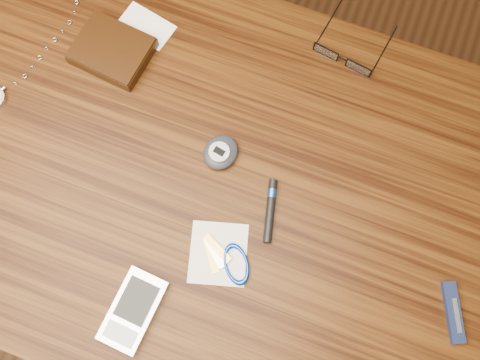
{
  "coord_description": "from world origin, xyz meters",
  "views": [
    {
      "loc": [
        0.14,
        -0.19,
        1.57
      ],
      "look_at": [
        0.06,
        0.01,
        0.76
      ],
      "focal_mm": 40.0,
      "sensor_mm": 36.0,
      "label": 1
    }
  ],
  "objects_px": {
    "desk": "(203,191)",
    "pda_phone": "(133,310)",
    "eyeglasses": "(344,57)",
    "notepad_keys": "(228,259)",
    "pocket_knife": "(453,312)",
    "pedometer": "(221,152)",
    "wallet_and_card": "(113,50)"
  },
  "relations": [
    {
      "from": "eyeglasses",
      "to": "wallet_and_card",
      "type": "bearing_deg",
      "value": -160.88
    },
    {
      "from": "desk",
      "to": "wallet_and_card",
      "type": "xyz_separation_m",
      "value": [
        -0.22,
        0.15,
        0.12
      ]
    },
    {
      "from": "notepad_keys",
      "to": "pedometer",
      "type": "bearing_deg",
      "value": 114.92
    },
    {
      "from": "notepad_keys",
      "to": "pocket_knife",
      "type": "distance_m",
      "value": 0.35
    },
    {
      "from": "eyeglasses",
      "to": "pocket_knife",
      "type": "xyz_separation_m",
      "value": [
        0.28,
        -0.34,
        -0.0
      ]
    },
    {
      "from": "wallet_and_card",
      "to": "pedometer",
      "type": "height_order",
      "value": "wallet_and_card"
    },
    {
      "from": "eyeglasses",
      "to": "pocket_knife",
      "type": "bearing_deg",
      "value": -50.28
    },
    {
      "from": "wallet_and_card",
      "to": "eyeglasses",
      "type": "bearing_deg",
      "value": 19.12
    },
    {
      "from": "desk",
      "to": "pda_phone",
      "type": "relative_size",
      "value": 8.36
    },
    {
      "from": "pocket_knife",
      "to": "eyeglasses",
      "type": "bearing_deg",
      "value": 129.72
    },
    {
      "from": "pedometer",
      "to": "pocket_knife",
      "type": "bearing_deg",
      "value": -14.66
    },
    {
      "from": "desk",
      "to": "notepad_keys",
      "type": "xyz_separation_m",
      "value": [
        0.09,
        -0.11,
        0.11
      ]
    },
    {
      "from": "pda_phone",
      "to": "pedometer",
      "type": "distance_m",
      "value": 0.28
    },
    {
      "from": "wallet_and_card",
      "to": "eyeglasses",
      "type": "distance_m",
      "value": 0.39
    },
    {
      "from": "wallet_and_card",
      "to": "eyeglasses",
      "type": "xyz_separation_m",
      "value": [
        0.37,
        0.13,
        -0.0
      ]
    },
    {
      "from": "pedometer",
      "to": "notepad_keys",
      "type": "relative_size",
      "value": 0.56
    },
    {
      "from": "pda_phone",
      "to": "notepad_keys",
      "type": "height_order",
      "value": "pda_phone"
    },
    {
      "from": "pda_phone",
      "to": "pedometer",
      "type": "bearing_deg",
      "value": 83.45
    },
    {
      "from": "desk",
      "to": "pocket_knife",
      "type": "relative_size",
      "value": 11.13
    },
    {
      "from": "eyeglasses",
      "to": "pda_phone",
      "type": "xyz_separation_m",
      "value": [
        -0.16,
        -0.51,
        -0.0
      ]
    },
    {
      "from": "eyeglasses",
      "to": "pedometer",
      "type": "xyz_separation_m",
      "value": [
        -0.13,
        -0.23,
        0.0
      ]
    },
    {
      "from": "pda_phone",
      "to": "wallet_and_card",
      "type": "bearing_deg",
      "value": 118.28
    },
    {
      "from": "pedometer",
      "to": "pocket_knife",
      "type": "xyz_separation_m",
      "value": [
        0.41,
        -0.11,
        -0.01
      ]
    },
    {
      "from": "pocket_knife",
      "to": "desk",
      "type": "bearing_deg",
      "value": 171.84
    },
    {
      "from": "pda_phone",
      "to": "pocket_knife",
      "type": "height_order",
      "value": "pda_phone"
    },
    {
      "from": "desk",
      "to": "notepad_keys",
      "type": "distance_m",
      "value": 0.18
    },
    {
      "from": "pedometer",
      "to": "wallet_and_card",
      "type": "bearing_deg",
      "value": 156.26
    },
    {
      "from": "wallet_and_card",
      "to": "notepad_keys",
      "type": "xyz_separation_m",
      "value": [
        0.31,
        -0.26,
        -0.01
      ]
    },
    {
      "from": "wallet_and_card",
      "to": "pedometer",
      "type": "distance_m",
      "value": 0.26
    },
    {
      "from": "eyeglasses",
      "to": "notepad_keys",
      "type": "height_order",
      "value": "eyeglasses"
    },
    {
      "from": "pda_phone",
      "to": "pocket_knife",
      "type": "relative_size",
      "value": 1.33
    },
    {
      "from": "pda_phone",
      "to": "pedometer",
      "type": "height_order",
      "value": "pedometer"
    }
  ]
}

